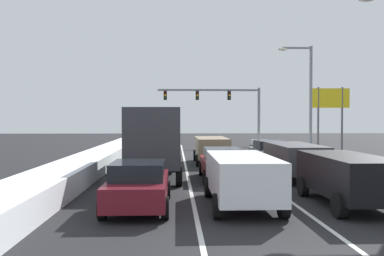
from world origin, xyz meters
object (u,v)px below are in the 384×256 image
object	(u,v)px
suv_white_center_lane_nearest	(241,176)
traffic_light_gantry	(223,101)
sedan_red_center_lane_second	(222,164)
suv_tan_center_lane_third	(211,148)
suv_charcoal_right_lane_second	(295,158)
sedan_silver_left_lane_third	(160,149)
box_truck_left_lane_second	(155,139)
suv_black_right_lane_nearest	(348,175)
street_lamp_right_mid	(306,91)
sedan_maroon_left_lane_nearest	(139,185)
roadside_sign_right	(330,105)
sedan_gray_right_lane_third	(269,152)

from	to	relation	value
suv_white_center_lane_nearest	traffic_light_gantry	bearing A→B (deg)	84.49
sedan_red_center_lane_second	suv_tan_center_lane_third	bearing A→B (deg)	89.06
suv_charcoal_right_lane_second	sedan_silver_left_lane_third	xyz separation A→B (m)	(-6.78, 9.15, -0.25)
box_truck_left_lane_second	suv_black_right_lane_nearest	bearing A→B (deg)	-44.82
traffic_light_gantry	sedan_red_center_lane_second	bearing A→B (deg)	-96.76
suv_black_right_lane_nearest	street_lamp_right_mid	bearing A→B (deg)	76.44
sedan_red_center_lane_second	sedan_maroon_left_lane_nearest	distance (m)	6.96
street_lamp_right_mid	sedan_silver_left_lane_third	bearing A→B (deg)	-167.92
roadside_sign_right	sedan_red_center_lane_second	bearing A→B (deg)	-126.73
suv_white_center_lane_nearest	traffic_light_gantry	size ratio (longest dim) A/B	0.45
suv_tan_center_lane_third	roadside_sign_right	world-z (taller)	roadside_sign_right
suv_black_right_lane_nearest	suv_charcoal_right_lane_second	world-z (taller)	same
sedan_red_center_lane_second	roadside_sign_right	bearing A→B (deg)	53.27
sedan_maroon_left_lane_nearest	suv_charcoal_right_lane_second	bearing A→B (deg)	41.94
sedan_red_center_lane_second	sedan_gray_right_lane_third	bearing A→B (deg)	60.30
suv_black_right_lane_nearest	sedan_maroon_left_lane_nearest	distance (m)	6.89
sedan_maroon_left_lane_nearest	traffic_light_gantry	world-z (taller)	traffic_light_gantry
sedan_gray_right_lane_third	suv_white_center_lane_nearest	world-z (taller)	suv_white_center_lane_nearest
suv_white_center_lane_nearest	box_truck_left_lane_second	xyz separation A→B (m)	(-3.14, 6.61, 0.88)
sedan_red_center_lane_second	sedan_maroon_left_lane_nearest	size ratio (longest dim) A/B	1.00
sedan_maroon_left_lane_nearest	traffic_light_gantry	distance (m)	31.33
sedan_gray_right_lane_third	roadside_sign_right	distance (m)	10.77
sedan_gray_right_lane_third	street_lamp_right_mid	xyz separation A→B (m)	(4.02, 5.09, 4.25)
traffic_light_gantry	roadside_sign_right	size ratio (longest dim) A/B	1.99
suv_white_center_lane_nearest	suv_black_right_lane_nearest	bearing A→B (deg)	-0.36
suv_white_center_lane_nearest	sedan_maroon_left_lane_nearest	xyz separation A→B (m)	(-3.35, -0.13, -0.25)
suv_black_right_lane_nearest	suv_white_center_lane_nearest	size ratio (longest dim) A/B	1.00
sedan_gray_right_lane_third	street_lamp_right_mid	distance (m)	7.75
suv_black_right_lane_nearest	sedan_silver_left_lane_third	xyz separation A→B (m)	(-6.78, 15.22, -0.25)
suv_black_right_lane_nearest	sedan_maroon_left_lane_nearest	bearing A→B (deg)	-179.08
sedan_gray_right_lane_third	roadside_sign_right	size ratio (longest dim) A/B	0.82
sedan_red_center_lane_second	street_lamp_right_mid	xyz separation A→B (m)	(7.73, 11.60, 4.25)
suv_black_right_lane_nearest	box_truck_left_lane_second	distance (m)	9.45
suv_charcoal_right_lane_second	traffic_light_gantry	bearing A→B (deg)	91.44
suv_white_center_lane_nearest	roadside_sign_right	xyz separation A→B (m)	(10.60, 20.11, 3.00)
suv_charcoal_right_lane_second	suv_white_center_lane_nearest	distance (m)	7.01
suv_charcoal_right_lane_second	box_truck_left_lane_second	world-z (taller)	box_truck_left_lane_second
sedan_gray_right_lane_third	sedan_red_center_lane_second	distance (m)	7.50
sedan_silver_left_lane_third	roadside_sign_right	xyz separation A→B (m)	(13.85, 4.92, 3.25)
suv_charcoal_right_lane_second	sedan_gray_right_lane_third	bearing A→B (deg)	88.02
box_truck_left_lane_second	sedan_silver_left_lane_third	size ratio (longest dim) A/B	1.60
suv_black_right_lane_nearest	traffic_light_gantry	xyz separation A→B (m)	(-0.61, 30.32, 3.72)
suv_charcoal_right_lane_second	street_lamp_right_mid	world-z (taller)	street_lamp_right_mid
suv_black_right_lane_nearest	roadside_sign_right	size ratio (longest dim) A/B	0.89
sedan_maroon_left_lane_nearest	sedan_gray_right_lane_third	bearing A→B (deg)	60.58
suv_tan_center_lane_third	sedan_silver_left_lane_third	world-z (taller)	suv_tan_center_lane_third
suv_black_right_lane_nearest	street_lamp_right_mid	xyz separation A→B (m)	(4.24, 17.58, 4.00)
box_truck_left_lane_second	street_lamp_right_mid	xyz separation A→B (m)	(10.91, 10.94, 3.11)
suv_black_right_lane_nearest	sedan_red_center_lane_second	size ratio (longest dim) A/B	1.09
box_truck_left_lane_second	roadside_sign_right	size ratio (longest dim) A/B	1.31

